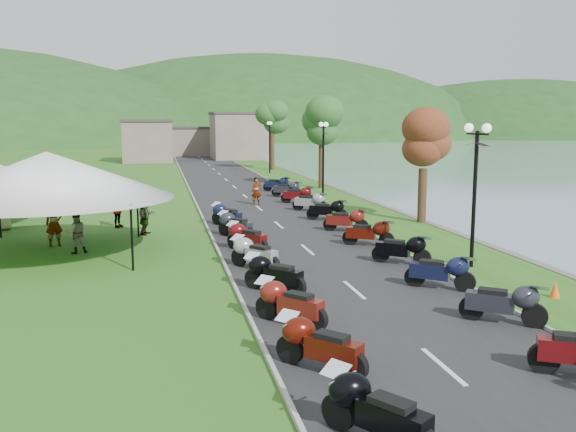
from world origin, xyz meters
TOP-DOWN VIEW (x-y plane):
  - road at (0.00, 40.00)m, footprint 7.00×120.00m
  - hills_backdrop at (0.00, 200.00)m, footprint 360.00×120.00m
  - far_building at (-2.00, 85.00)m, footprint 18.00×16.00m
  - moto_row_left at (-2.50, 10.27)m, footprint 2.60×38.20m
  - moto_row_right at (2.62, 22.22)m, footprint 2.60×42.31m
  - vendor_tent_main at (-9.88, 23.17)m, footprint 6.31×6.31m
  - tree_lakeside at (7.30, 27.34)m, footprint 2.25×2.25m
  - pedestrian_a at (-10.03, 24.92)m, footprint 0.85×0.75m
  - pedestrian_b at (-8.99, 23.34)m, footprint 0.89×0.64m

SIDE VIEW (x-z plane):
  - hills_backdrop at x=0.00m, z-range -38.00..38.00m
  - pedestrian_a at x=-10.03m, z-range -0.96..0.96m
  - pedestrian_b at x=-8.99m, z-range -0.82..0.82m
  - road at x=0.00m, z-range 0.00..0.02m
  - moto_row_left at x=-2.50m, z-range 0.00..1.10m
  - moto_row_right at x=2.62m, z-range 0.00..1.10m
  - vendor_tent_main at x=-9.88m, z-range 0.00..4.00m
  - far_building at x=-2.00m, z-range 0.00..5.00m
  - tree_lakeside at x=7.30m, z-range 0.00..6.26m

